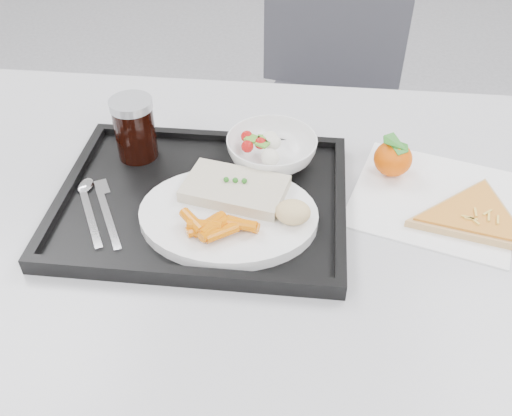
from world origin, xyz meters
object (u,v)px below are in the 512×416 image
chair (331,84)px  tray (203,201)px  cola_glass (134,128)px  table (248,235)px  tangerine (393,158)px  salad_bowl (272,150)px  pizza_slice (474,216)px  dinner_plate (229,215)px

chair → tray: bearing=-105.0°
cola_glass → table: bearing=-25.1°
tangerine → table: bearing=-156.2°
tray → salad_bowl: size_ratio=2.96×
salad_bowl → pizza_slice: bearing=-17.6°
dinner_plate → pizza_slice: 0.38m
tray → chair: bearing=75.0°
salad_bowl → pizza_slice: 0.34m
chair → salad_bowl: bearing=-99.4°
chair → pizza_slice: (0.21, -0.80, 0.22)m
dinner_plate → table: bearing=67.7°
dinner_plate → cola_glass: size_ratio=2.50×
cola_glass → pizza_slice: cola_glass is taller
salad_bowl → chair: bearing=80.6°
pizza_slice → tangerine: bearing=138.6°
pizza_slice → cola_glass: bearing=170.0°
tray → cola_glass: (-0.13, 0.10, 0.06)m
salad_bowl → tangerine: tangerine is taller
tangerine → pizza_slice: size_ratio=0.27×
chair → tray: chair is taller
dinner_plate → pizza_slice: (0.37, 0.05, -0.01)m
pizza_slice → salad_bowl: bearing=162.4°
tray → tangerine: bearing=20.0°
salad_bowl → cola_glass: (-0.23, -0.00, 0.03)m
chair → tangerine: 0.75m
chair → salad_bowl: size_ratio=6.11×
tray → pizza_slice: bearing=0.7°
cola_glass → pizza_slice: size_ratio=0.40×
chair → cola_glass: chair is taller
chair → dinner_plate: 0.90m
table → tray: tray is taller
tray → table: bearing=6.6°
tangerine → pizza_slice: tangerine is taller
chair → cola_glass: bearing=-116.2°
table → cola_glass: bearing=154.9°
table → dinner_plate: size_ratio=4.44×
table → tray: size_ratio=2.67×
table → pizza_slice: (0.35, -0.00, 0.08)m
chair → tray: (-0.22, -0.81, 0.22)m
salad_bowl → table: bearing=-106.2°
tray → pizza_slice: tray is taller
dinner_plate → salad_bowl: salad_bowl is taller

